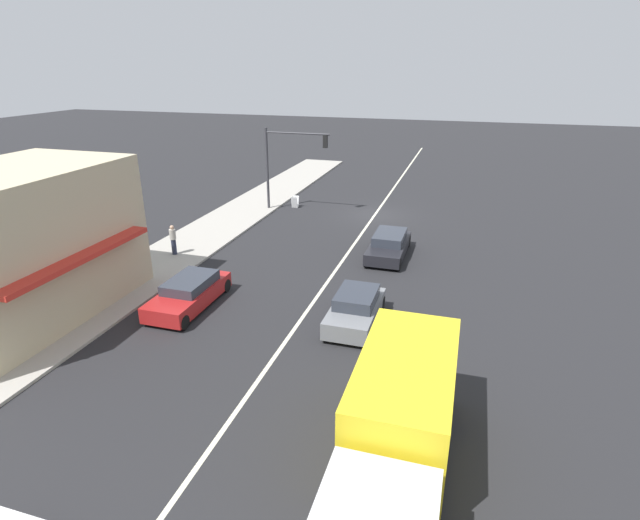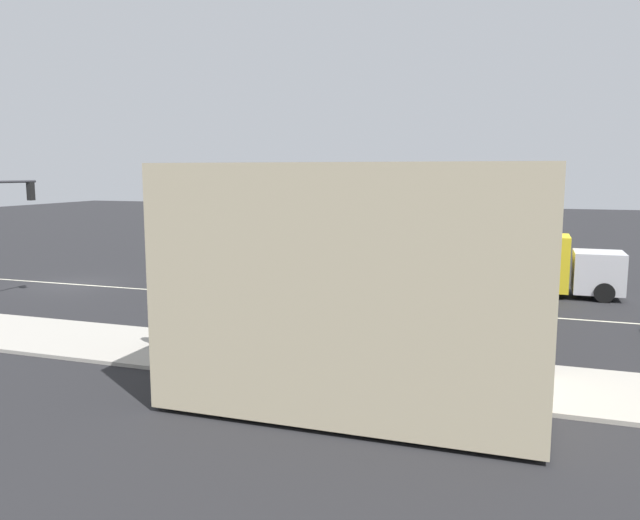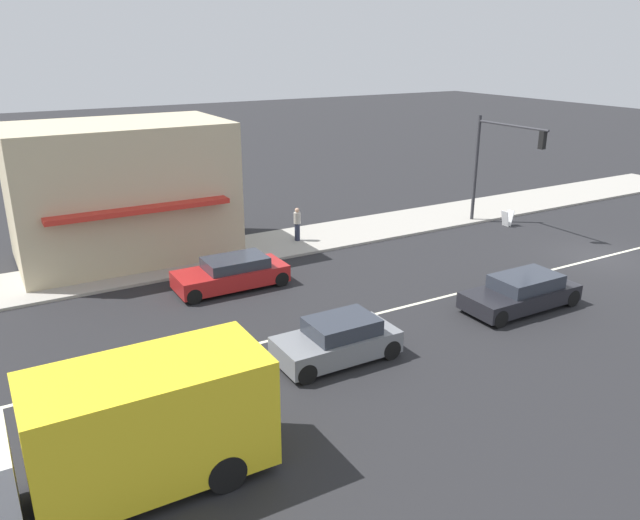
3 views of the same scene
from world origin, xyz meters
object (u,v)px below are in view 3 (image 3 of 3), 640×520
object	(u,v)px
traffic_signal_main	(497,154)
hatchback_red	(232,273)
warning_aframe_sign	(507,218)
suv_grey	(338,340)
pedestrian	(297,223)
sedan_dark	(522,292)
delivery_truck	(109,437)

from	to	relation	value
traffic_signal_main	hatchback_red	world-z (taller)	traffic_signal_main
warning_aframe_sign	suv_grey	xyz separation A→B (m)	(-8.10, 15.55, 0.22)
traffic_signal_main	pedestrian	size ratio (longest dim) A/B	3.43
sedan_dark	warning_aframe_sign	bearing A→B (deg)	-43.20
traffic_signal_main	sedan_dark	bearing A→B (deg)	141.38
pedestrian	hatchback_red	xyz separation A→B (m)	(-3.91, 5.03, -0.37)
suv_grey	pedestrian	bearing A→B (deg)	-21.98
pedestrian	hatchback_red	size ratio (longest dim) A/B	0.37
hatchback_red	sedan_dark	xyz separation A→B (m)	(-7.20, -8.50, 0.00)
pedestrian	traffic_signal_main	bearing A→B (deg)	-105.38
pedestrian	delivery_truck	size ratio (longest dim) A/B	0.22
suv_grey	delivery_truck	bearing A→B (deg)	110.77
hatchback_red	sedan_dark	distance (m)	11.14
warning_aframe_sign	suv_grey	size ratio (longest dim) A/B	0.22
traffic_signal_main	suv_grey	distance (m)	17.12
pedestrian	hatchback_red	distance (m)	6.38
delivery_truck	suv_grey	world-z (taller)	delivery_truck
suv_grey	traffic_signal_main	bearing A→B (deg)	-60.30
delivery_truck	hatchback_red	bearing A→B (deg)	-34.33
warning_aframe_sign	delivery_truck	distance (m)	25.41
traffic_signal_main	hatchback_red	distance (m)	15.54
traffic_signal_main	hatchback_red	size ratio (longest dim) A/B	1.26
sedan_dark	delivery_truck	bearing A→B (deg)	100.35
suv_grey	warning_aframe_sign	bearing A→B (deg)	-62.48
suv_grey	sedan_dark	bearing A→B (deg)	-90.00
traffic_signal_main	delivery_truck	distance (m)	24.75
delivery_truck	hatchback_red	distance (m)	12.14
traffic_signal_main	pedestrian	distance (m)	10.89
pedestrian	sedan_dark	distance (m)	11.64
pedestrian	suv_grey	xyz separation A→B (m)	(-11.11, 4.48, -0.33)
sedan_dark	traffic_signal_main	bearing A→B (deg)	-38.62
traffic_signal_main	hatchback_red	xyz separation A→B (m)	(-1.12, 15.15, -3.29)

